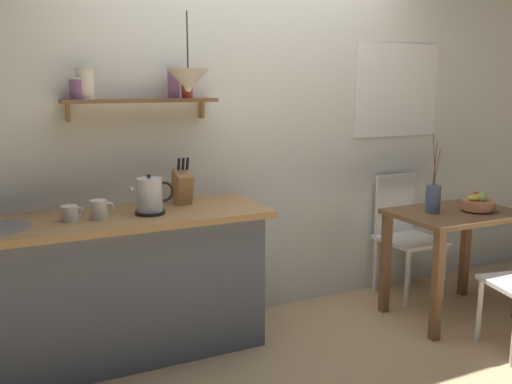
# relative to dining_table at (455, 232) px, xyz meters

# --- Properties ---
(ground_plane) EXTENTS (14.00, 14.00, 0.00)m
(ground_plane) POSITION_rel_dining_table_xyz_m (-1.27, 0.09, -0.61)
(ground_plane) COLOR tan
(back_wall) EXTENTS (6.80, 0.11, 2.70)m
(back_wall) POSITION_rel_dining_table_xyz_m (-1.06, 0.74, 0.74)
(back_wall) COLOR silver
(back_wall) RESTS_ON ground_plane
(kitchen_counter) EXTENTS (1.83, 0.63, 0.88)m
(kitchen_counter) POSITION_rel_dining_table_xyz_m (-2.27, 0.41, -0.16)
(kitchen_counter) COLOR slate
(kitchen_counter) RESTS_ON ground_plane
(wall_shelf) EXTENTS (0.93, 0.20, 0.32)m
(wall_shelf) POSITION_rel_dining_table_xyz_m (-2.08, 0.58, 0.96)
(wall_shelf) COLOR brown
(dining_table) EXTENTS (0.87, 0.61, 0.76)m
(dining_table) POSITION_rel_dining_table_xyz_m (0.00, 0.00, 0.00)
(dining_table) COLOR brown
(dining_table) RESTS_ON ground_plane
(dining_chair_far) EXTENTS (0.42, 0.43, 0.92)m
(dining_chair_far) POSITION_rel_dining_table_xyz_m (-0.01, 0.51, -0.10)
(dining_chair_far) COLOR white
(dining_chair_far) RESTS_ON ground_plane
(fruit_bowl) EXTENTS (0.22, 0.22, 0.14)m
(fruit_bowl) POSITION_rel_dining_table_xyz_m (0.13, -0.06, 0.21)
(fruit_bowl) COLOR #BC704C
(fruit_bowl) RESTS_ON dining_table
(twig_vase) EXTENTS (0.10, 0.10, 0.54)m
(twig_vase) POSITION_rel_dining_table_xyz_m (-0.18, 0.04, 0.25)
(twig_vase) COLOR #475675
(twig_vase) RESTS_ON dining_table
(electric_kettle) EXTENTS (0.26, 0.17, 0.23)m
(electric_kettle) POSITION_rel_dining_table_xyz_m (-2.05, 0.33, 0.38)
(electric_kettle) COLOR black
(electric_kettle) RESTS_ON kitchen_counter
(knife_block) EXTENTS (0.10, 0.19, 0.30)m
(knife_block) POSITION_rel_dining_table_xyz_m (-1.80, 0.50, 0.39)
(knife_block) COLOR tan
(knife_block) RESTS_ON kitchen_counter
(coffee_mug_by_sink) EXTENTS (0.13, 0.09, 0.09)m
(coffee_mug_by_sink) POSITION_rel_dining_table_xyz_m (-2.50, 0.36, 0.31)
(coffee_mug_by_sink) COLOR white
(coffee_mug_by_sink) RESTS_ON kitchen_counter
(coffee_mug_spare) EXTENTS (0.14, 0.09, 0.11)m
(coffee_mug_spare) POSITION_rel_dining_table_xyz_m (-2.34, 0.33, 0.33)
(coffee_mug_spare) COLOR white
(coffee_mug_spare) RESTS_ON kitchen_counter
(pendant_lamp) EXTENTS (0.25, 0.25, 0.46)m
(pendant_lamp) POSITION_rel_dining_table_xyz_m (-1.79, 0.39, 1.03)
(pendant_lamp) COLOR black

